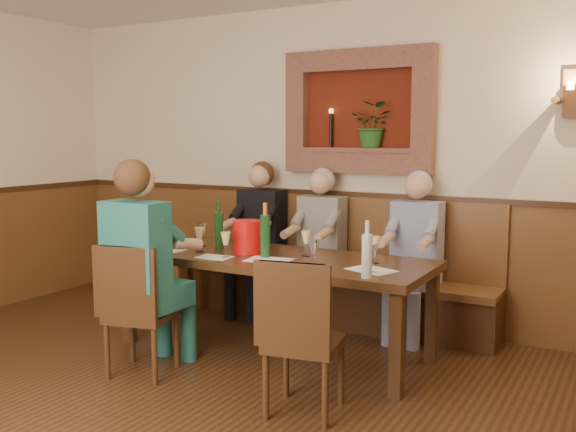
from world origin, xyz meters
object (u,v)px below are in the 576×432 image
at_px(dining_table, 273,265).
at_px(spittoon_bucket, 247,237).
at_px(person_bench_right, 413,271).
at_px(person_bench_left, 257,252).
at_px(bench, 328,285).
at_px(water_bottle, 367,255).
at_px(person_bench_mid, 317,260).
at_px(wine_bottle_green_a, 265,235).
at_px(chair_near_left, 141,337).
at_px(chair_near_right, 304,368).
at_px(person_chair_front, 146,284).
at_px(wine_bottle_green_b, 219,230).

distance_m(dining_table, spittoon_bucket, 0.30).
bearing_deg(person_bench_right, person_bench_left, -179.94).
height_order(dining_table, person_bench_left, person_bench_left).
distance_m(bench, water_bottle, 1.69).
xyz_separation_m(person_bench_mid, wine_bottle_green_a, (0.04, -0.93, 0.36)).
distance_m(chair_near_left, person_bench_right, 2.19).
height_order(person_bench_mid, person_bench_right, same).
bearing_deg(person_bench_left, bench, 8.84).
relative_size(chair_near_right, person_bench_left, 0.67).
xyz_separation_m(dining_table, chair_near_left, (-0.56, -0.85, -0.41)).
height_order(spittoon_bucket, water_bottle, water_bottle).
height_order(person_bench_left, person_bench_mid, person_bench_left).
xyz_separation_m(chair_near_right, water_bottle, (0.19, 0.49, 0.62)).
distance_m(dining_table, bench, 1.01).
bearing_deg(wine_bottle_green_a, person_chair_front, -128.67).
height_order(chair_near_left, spittoon_bucket, spittoon_bucket).
xyz_separation_m(chair_near_right, person_bench_left, (-1.39, 1.68, 0.31)).
relative_size(person_bench_left, water_bottle, 3.82).
height_order(person_bench_left, wine_bottle_green_a, person_bench_left).
bearing_deg(dining_table, chair_near_left, -123.38).
height_order(chair_near_right, spittoon_bucket, spittoon_bucket).
bearing_deg(dining_table, water_bottle, -21.63).
relative_size(dining_table, chair_near_left, 2.60).
bearing_deg(person_chair_front, water_bottle, 15.83).
height_order(chair_near_right, wine_bottle_green_b, wine_bottle_green_b).
bearing_deg(chair_near_left, person_bench_right, 35.97).
bearing_deg(chair_near_right, person_bench_left, 119.06).
bearing_deg(spittoon_bucket, bench, 76.32).
bearing_deg(water_bottle, bench, 124.80).
relative_size(bench, chair_near_right, 3.17).
xyz_separation_m(person_bench_left, spittoon_bucket, (0.45, -0.84, 0.29)).
height_order(bench, person_bench_mid, person_bench_mid).
relative_size(chair_near_left, person_bench_right, 0.68).
xyz_separation_m(spittoon_bucket, water_bottle, (1.14, -0.36, 0.02)).
distance_m(dining_table, person_bench_left, 1.08).
bearing_deg(wine_bottle_green_a, chair_near_left, -125.65).
relative_size(person_bench_right, spittoon_bucket, 5.45).
xyz_separation_m(person_chair_front, spittoon_bucket, (0.33, 0.77, 0.25)).
bearing_deg(wine_bottle_green_b, dining_table, -2.77).
bearing_deg(person_bench_mid, person_chair_front, -107.53).
height_order(person_bench_mid, spittoon_bucket, person_bench_mid).
bearing_deg(spittoon_bucket, person_bench_left, 118.00).
bearing_deg(bench, person_bench_left, -171.16).
bearing_deg(person_bench_left, person_bench_right, 0.06).
relative_size(dining_table, person_bench_mid, 1.76).
bearing_deg(chair_near_right, bench, 101.26).
distance_m(chair_near_left, chair_near_right, 1.27).
bearing_deg(wine_bottle_green_b, person_bench_mid, 60.43).
height_order(wine_bottle_green_a, water_bottle, wine_bottle_green_a).
distance_m(person_bench_mid, wine_bottle_green_b, 1.00).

